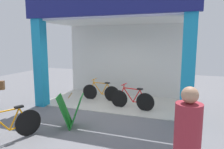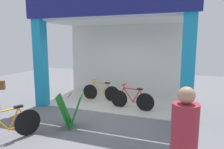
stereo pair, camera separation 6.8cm
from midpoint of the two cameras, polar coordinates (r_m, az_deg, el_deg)
ground_plane at (r=6.81m, az=-1.57°, el=-10.39°), size 18.34×18.34×0.00m
shop_facade at (r=7.61m, az=1.94°, el=7.50°), size 5.37×2.81×3.88m
bicycle_inside_0 at (r=8.11m, az=-2.76°, el=-4.78°), size 1.50×0.41×0.82m
bicycle_inside_1 at (r=7.09m, az=5.70°, el=-6.76°), size 1.53×0.42×0.85m
bicycle_parked_0 at (r=5.39m, az=-26.37°, el=-12.63°), size 0.66×1.51×0.89m
sandwich_board_sign at (r=5.72m, az=-10.99°, el=-9.71°), size 0.78×0.69×0.89m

